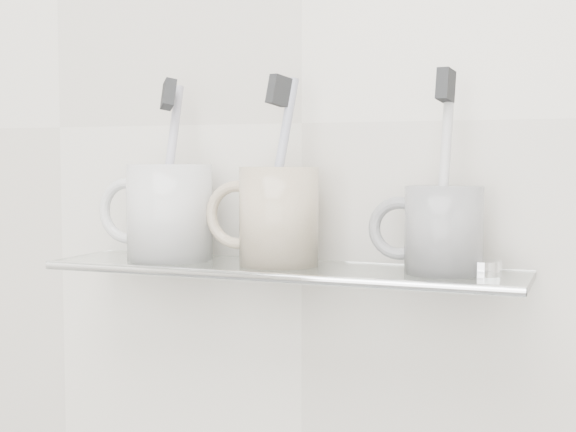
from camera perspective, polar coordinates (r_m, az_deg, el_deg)
The scene contains 18 objects.
wall_back at distance 0.88m, azimuth 0.98°, elevation 6.62°, with size 2.50×2.50×0.00m, color silver.
shelf_glass at distance 0.83m, azimuth -0.50°, elevation -3.83°, with size 0.50×0.12×0.01m, color silver.
shelf_rail at distance 0.78m, azimuth -2.02°, elevation -4.35°, with size 0.01×0.01×0.50m, color silver.
bracket_left at distance 0.97m, azimuth -11.07°, elevation -3.44°, with size 0.02×0.02×0.03m, color silver.
bracket_right at distance 0.83m, azimuth 14.40°, elevation -4.77°, with size 0.02×0.02×0.03m, color silver.
mug_left at distance 0.89m, azimuth -8.41°, elevation 0.28°, with size 0.09×0.09×0.10m, color silver.
mug_left_handle at distance 0.92m, azimuth -11.29°, elevation 0.36°, with size 0.07×0.07×0.01m, color silver.
toothbrush_left at distance 0.89m, azimuth -8.45°, elevation 3.41°, with size 0.01×0.01×0.19m, color #B1ADC5.
bristles_left at distance 0.89m, azimuth -8.50°, elevation 8.56°, with size 0.01×0.02×0.03m, color #252628.
mug_center at distance 0.83m, azimuth -0.64°, elevation -0.01°, with size 0.08×0.08×0.10m, color beige.
mug_center_handle at distance 0.85m, azimuth -3.61°, elevation 0.07°, with size 0.07×0.07×0.01m, color beige.
toothbrush_center at distance 0.83m, azimuth -0.65°, elevation 3.41°, with size 0.01×0.01×0.19m, color #9BA0C2.
bristles_center at distance 0.83m, azimuth -0.65°, elevation 8.91°, with size 0.01×0.02×0.03m, color #252628.
mug_right at distance 0.79m, azimuth 11.01°, elevation -0.97°, with size 0.08×0.08×0.08m, color silver.
mug_right_handle at distance 0.80m, azimuth 7.92°, elevation -0.88°, with size 0.06×0.06×0.01m, color silver.
toothbrush_right at distance 0.78m, azimuth 11.07°, elevation 3.30°, with size 0.01×0.01×0.19m, color silver.
bristles_right at distance 0.79m, azimuth 11.15°, elevation 9.12°, with size 0.01×0.02×0.03m, color #252628.
chrome_cap at distance 0.79m, azimuth 13.72°, elevation -3.61°, with size 0.03×0.03×0.01m, color silver.
Camera 1 is at (0.30, 0.27, 1.21)m, focal length 50.00 mm.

